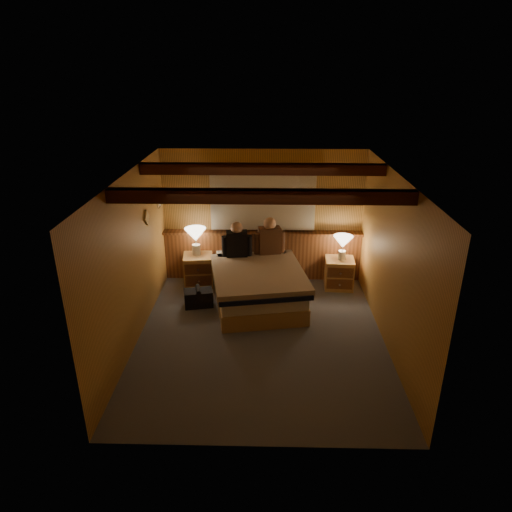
{
  "coord_description": "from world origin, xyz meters",
  "views": [
    {
      "loc": [
        0.07,
        -5.76,
        3.73
      ],
      "look_at": [
        -0.08,
        0.4,
        1.13
      ],
      "focal_mm": 32.0,
      "sensor_mm": 36.0,
      "label": 1
    }
  ],
  "objects_px": {
    "bed": "(258,285)",
    "duffel_bag": "(199,298)",
    "lamp_left": "(196,236)",
    "nightstand_right": "(339,273)",
    "nightstand_left": "(199,270)",
    "person_right": "(270,239)",
    "person_left": "(237,242)",
    "lamp_right": "(343,243)"
  },
  "relations": [
    {
      "from": "nightstand_left",
      "to": "person_right",
      "type": "height_order",
      "value": "person_right"
    },
    {
      "from": "lamp_left",
      "to": "lamp_right",
      "type": "distance_m",
      "value": 2.59
    },
    {
      "from": "nightstand_right",
      "to": "duffel_bag",
      "type": "xyz_separation_m",
      "value": [
        -2.43,
        -0.74,
        -0.13
      ]
    },
    {
      "from": "bed",
      "to": "lamp_right",
      "type": "bearing_deg",
      "value": 12.13
    },
    {
      "from": "person_right",
      "to": "duffel_bag",
      "type": "relative_size",
      "value": 1.33
    },
    {
      "from": "bed",
      "to": "nightstand_left",
      "type": "xyz_separation_m",
      "value": [
        -1.09,
        0.68,
        -0.04
      ]
    },
    {
      "from": "person_left",
      "to": "nightstand_left",
      "type": "bearing_deg",
      "value": 164.48
    },
    {
      "from": "lamp_right",
      "to": "person_right",
      "type": "bearing_deg",
      "value": 176.04
    },
    {
      "from": "lamp_right",
      "to": "person_right",
      "type": "distance_m",
      "value": 1.28
    },
    {
      "from": "nightstand_right",
      "to": "person_right",
      "type": "bearing_deg",
      "value": -179.71
    },
    {
      "from": "bed",
      "to": "duffel_bag",
      "type": "xyz_separation_m",
      "value": [
        -0.98,
        -0.13,
        -0.18
      ]
    },
    {
      "from": "nightstand_left",
      "to": "lamp_right",
      "type": "distance_m",
      "value": 2.62
    },
    {
      "from": "nightstand_left",
      "to": "duffel_bag",
      "type": "relative_size",
      "value": 1.11
    },
    {
      "from": "bed",
      "to": "duffel_bag",
      "type": "relative_size",
      "value": 4.03
    },
    {
      "from": "bed",
      "to": "nightstand_right",
      "type": "bearing_deg",
      "value": 12.96
    },
    {
      "from": "nightstand_right",
      "to": "duffel_bag",
      "type": "height_order",
      "value": "nightstand_right"
    },
    {
      "from": "nightstand_right",
      "to": "lamp_right",
      "type": "distance_m",
      "value": 0.59
    },
    {
      "from": "nightstand_left",
      "to": "lamp_left",
      "type": "relative_size",
      "value": 1.14
    },
    {
      "from": "lamp_left",
      "to": "duffel_bag",
      "type": "distance_m",
      "value": 1.16
    },
    {
      "from": "duffel_bag",
      "to": "nightstand_left",
      "type": "bearing_deg",
      "value": 85.6
    },
    {
      "from": "nightstand_left",
      "to": "bed",
      "type": "bearing_deg",
      "value": -39.13
    },
    {
      "from": "bed",
      "to": "lamp_left",
      "type": "distance_m",
      "value": 1.46
    },
    {
      "from": "person_left",
      "to": "duffel_bag",
      "type": "xyz_separation_m",
      "value": [
        -0.61,
        -0.67,
        -0.74
      ]
    },
    {
      "from": "lamp_right",
      "to": "duffel_bag",
      "type": "bearing_deg",
      "value": -163.53
    },
    {
      "from": "lamp_right",
      "to": "duffel_bag",
      "type": "distance_m",
      "value": 2.65
    },
    {
      "from": "nightstand_left",
      "to": "person_right",
      "type": "xyz_separation_m",
      "value": [
        1.28,
        0.0,
        0.62
      ]
    },
    {
      "from": "bed",
      "to": "duffel_bag",
      "type": "distance_m",
      "value": 1.0
    },
    {
      "from": "bed",
      "to": "lamp_right",
      "type": "height_order",
      "value": "lamp_right"
    },
    {
      "from": "nightstand_right",
      "to": "person_left",
      "type": "height_order",
      "value": "person_left"
    },
    {
      "from": "nightstand_right",
      "to": "person_right",
      "type": "relative_size",
      "value": 0.8
    },
    {
      "from": "bed",
      "to": "duffel_bag",
      "type": "height_order",
      "value": "bed"
    },
    {
      "from": "bed",
      "to": "person_right",
      "type": "xyz_separation_m",
      "value": [
        0.2,
        0.69,
        0.57
      ]
    },
    {
      "from": "lamp_left",
      "to": "person_left",
      "type": "distance_m",
      "value": 0.77
    },
    {
      "from": "nightstand_right",
      "to": "lamp_left",
      "type": "distance_m",
      "value": 2.64
    },
    {
      "from": "lamp_right",
      "to": "person_left",
      "type": "distance_m",
      "value": 1.84
    },
    {
      "from": "bed",
      "to": "person_left",
      "type": "height_order",
      "value": "person_left"
    },
    {
      "from": "nightstand_left",
      "to": "person_left",
      "type": "distance_m",
      "value": 0.95
    },
    {
      "from": "duffel_bag",
      "to": "bed",
      "type": "bearing_deg",
      "value": -4.64
    },
    {
      "from": "nightstand_left",
      "to": "duffel_bag",
      "type": "xyz_separation_m",
      "value": [
        0.11,
        -0.81,
        -0.14
      ]
    },
    {
      "from": "nightstand_right",
      "to": "lamp_right",
      "type": "relative_size",
      "value": 1.23
    },
    {
      "from": "lamp_left",
      "to": "nightstand_right",
      "type": "bearing_deg",
      "value": -2.57
    },
    {
      "from": "nightstand_left",
      "to": "person_right",
      "type": "bearing_deg",
      "value": -6.83
    }
  ]
}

